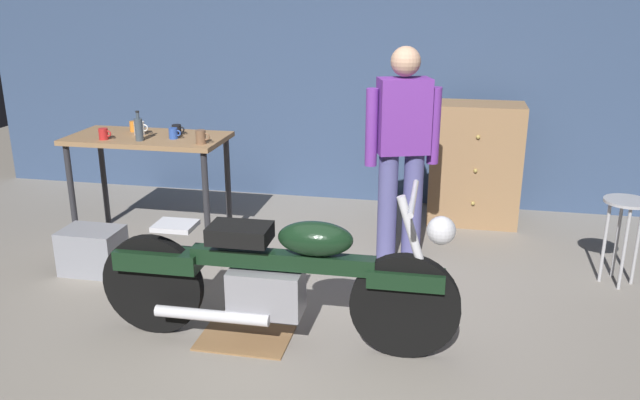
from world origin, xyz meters
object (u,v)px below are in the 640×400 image
object	(u,v)px
person_standing	(402,147)
bottle	(139,129)
mug_white_ceramic	(140,128)
shop_stool	(625,219)
mug_black_matte	(177,130)
storage_bin	(93,250)
mug_brown_stoneware	(201,137)
motorcycle	(277,276)
mug_orange_travel	(134,126)
mug_red_diner	(104,134)
wooden_dresser	(475,164)
mug_blue_enamel	(174,133)

from	to	relation	value
person_standing	bottle	bearing A→B (deg)	-16.42
mug_white_ceramic	shop_stool	bearing A→B (deg)	-3.07
mug_black_matte	mug_white_ceramic	distance (m)	0.31
person_standing	storage_bin	size ratio (longest dim) A/B	3.80
mug_brown_stoneware	motorcycle	bearing A→B (deg)	-53.94
shop_stool	mug_black_matte	xyz separation A→B (m)	(-3.48, 0.26, 0.45)
mug_orange_travel	mug_red_diner	world-z (taller)	mug_red_diner
mug_black_matte	mug_brown_stoneware	bearing A→B (deg)	-39.81
motorcycle	storage_bin	bearing A→B (deg)	155.10
mug_black_matte	mug_white_ceramic	bearing A→B (deg)	-170.08
storage_bin	mug_orange_travel	world-z (taller)	mug_orange_travel
storage_bin	shop_stool	bearing A→B (deg)	8.48
wooden_dresser	motorcycle	bearing A→B (deg)	-115.94
motorcycle	mug_black_matte	distance (m)	2.08
motorcycle	shop_stool	distance (m)	2.58
motorcycle	mug_blue_enamel	size ratio (longest dim) A/B	21.43
mug_brown_stoneware	mug_blue_enamel	xyz separation A→B (m)	(-0.29, 0.12, -0.01)
person_standing	bottle	distance (m)	2.09
motorcycle	mug_orange_travel	size ratio (longest dim) A/B	20.73
shop_stool	mug_brown_stoneware	distance (m)	3.20
person_standing	mug_orange_travel	bearing A→B (deg)	-24.65
wooden_dresser	bottle	size ratio (longest dim) A/B	4.56
bottle	mug_black_matte	bearing A→B (deg)	50.92
mug_blue_enamel	bottle	size ratio (longest dim) A/B	0.42
person_standing	mug_white_ceramic	world-z (taller)	person_standing
shop_stool	motorcycle	bearing A→B (deg)	-149.25
storage_bin	mug_blue_enamel	distance (m)	1.12
person_standing	mug_orange_travel	size ratio (longest dim) A/B	15.81
shop_stool	mug_red_diner	bearing A→B (deg)	-179.77
wooden_dresser	shop_stool	bearing A→B (deg)	-48.12
shop_stool	bottle	xyz separation A→B (m)	(-3.69, -0.00, 0.50)
shop_stool	mug_blue_enamel	distance (m)	3.48
storage_bin	mug_brown_stoneware	size ratio (longest dim) A/B	3.84
storage_bin	mug_blue_enamel	xyz separation A→B (m)	(0.41, 0.70, 0.77)
motorcycle	mug_orange_travel	bearing A→B (deg)	135.09
mug_blue_enamel	bottle	bearing A→B (deg)	-153.45
motorcycle	mug_brown_stoneware	bearing A→B (deg)	125.35
motorcycle	mug_orange_travel	world-z (taller)	motorcycle
motorcycle	mug_black_matte	world-z (taller)	motorcycle
mug_white_ceramic	mug_red_diner	bearing A→B (deg)	-133.06
mug_brown_stoneware	mug_orange_travel	xyz separation A→B (m)	(-0.73, 0.33, -0.01)
person_standing	mug_orange_travel	xyz separation A→B (m)	(-2.29, 0.22, 0.02)
motorcycle	mug_blue_enamel	xyz separation A→B (m)	(-1.24, 1.44, 0.50)
person_standing	shop_stool	world-z (taller)	person_standing
mug_orange_travel	mug_blue_enamel	size ratio (longest dim) A/B	1.03
mug_black_matte	storage_bin	bearing A→B (deg)	-114.52
person_standing	mug_white_ceramic	bearing A→B (deg)	-21.89
storage_bin	mug_white_ceramic	size ratio (longest dim) A/B	3.60
motorcycle	mug_red_diner	bearing A→B (deg)	143.15
shop_stool	wooden_dresser	bearing A→B (deg)	131.88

